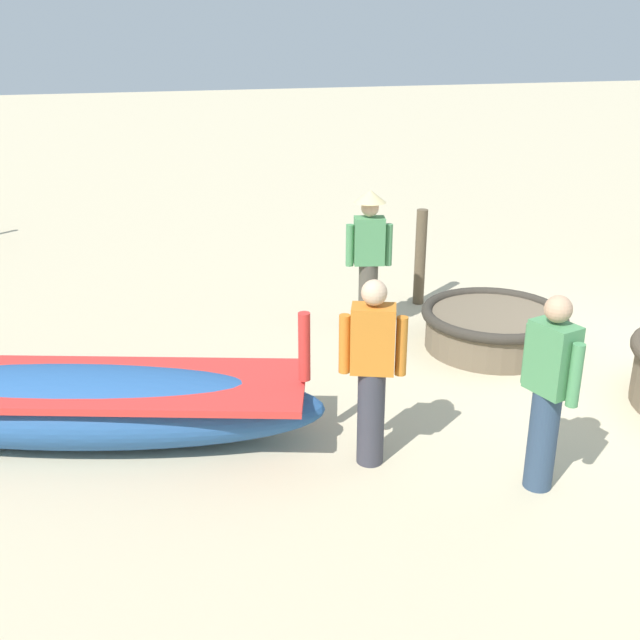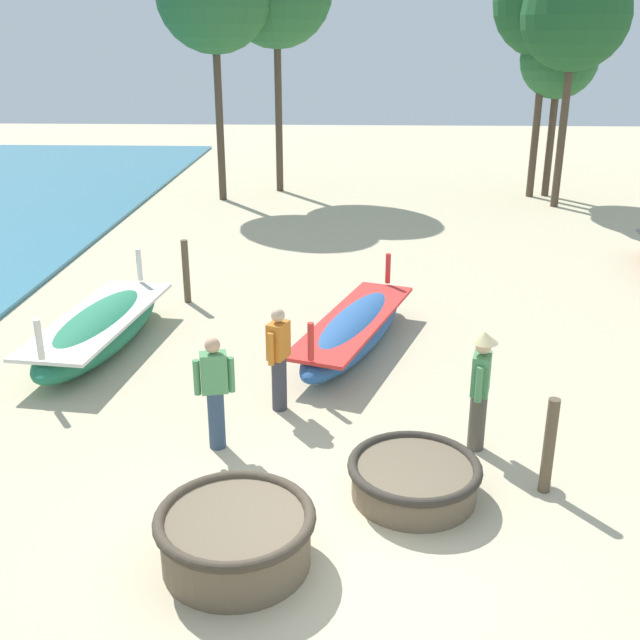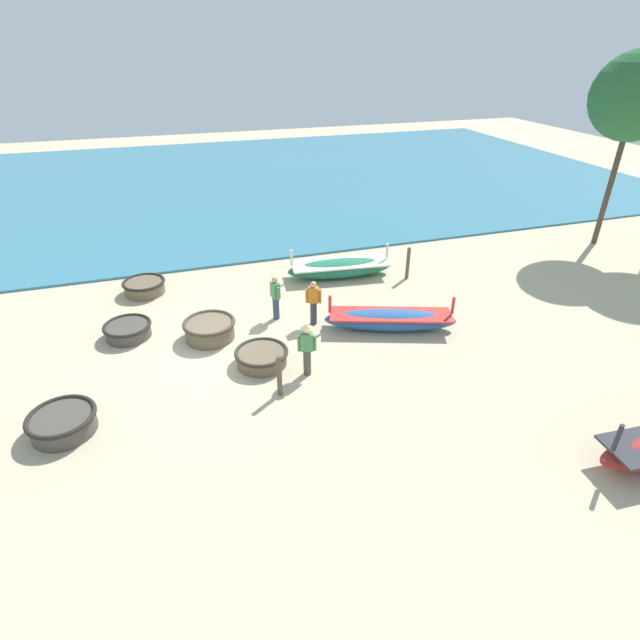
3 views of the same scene
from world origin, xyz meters
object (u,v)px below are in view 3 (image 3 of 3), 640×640
Objects in this scene: fisherman_standing_left at (313,302)px; mooring_post_shoreline at (279,376)px; long_boat_ochre_hull at (390,320)px; fisherman_with_hat at (275,297)px; long_boat_white_hull at (340,268)px; tree_right_mid at (636,97)px; coracle_front_left at (144,286)px; coracle_weathered at (128,330)px; coracle_beside_post at (210,329)px; coracle_far_right at (262,356)px; coracle_upturned at (63,422)px; mooring_post_inland at (408,263)px; fisherman_hauling at (307,346)px.

fisherman_standing_left is 1.27× the size of mooring_post_shoreline.
fisherman_with_hat is (-1.82, -3.41, 0.49)m from long_boat_ochre_hull.
long_boat_ochre_hull is 4.42m from long_boat_white_hull.
tree_right_mid is at bearing 89.61° from long_boat_white_hull.
fisherman_with_hat reaches higher than long_boat_ochre_hull.
mooring_post_shoreline is at bearing 24.38° from coracle_front_left.
coracle_weathered is at bearing -104.34° from long_boat_ochre_hull.
coracle_beside_post is 2.32m from coracle_far_right.
fisherman_with_hat reaches higher than coracle_far_right.
coracle_beside_post is (4.00, 1.96, 0.05)m from coracle_front_left.
coracle_far_right is at bearing -81.03° from long_boat_ochre_hull.
coracle_upturned is 11.52m from long_boat_white_hull.
mooring_post_inland reaches higher than long_boat_white_hull.
mooring_post_inland is (-1.59, 5.72, -0.18)m from fisherman_with_hat.
fisherman_with_hat reaches higher than mooring_post_inland.
coracle_front_left is 0.96× the size of coracle_upturned.
coracle_weathered is 8.38m from long_boat_white_hull.
fisherman_hauling reaches higher than coracle_far_right.
long_boat_white_hull is 2.75× the size of fisherman_standing_left.
fisherman_hauling is 17.70m from tree_right_mid.
fisherman_hauling is (3.71, 4.92, 0.70)m from coracle_weathered.
fisherman_standing_left is 0.19× the size of tree_right_mid.
long_boat_ochre_hull is (5.23, 7.69, 0.07)m from coracle_front_left.
fisherman_with_hat reaches higher than long_boat_white_hull.
coracle_upturned is 7.41m from fisherman_with_hat.
fisherman_with_hat is 1.27× the size of mooring_post_shoreline.
fisherman_standing_left reaches higher than coracle_beside_post.
fisherman_hauling is 1.35× the size of mooring_post_shoreline.
coracle_upturned is at bearing -65.30° from mooring_post_inland.
fisherman_with_hat is (-3.92, 6.26, 0.54)m from coracle_upturned.
tree_right_mid is at bearing 106.19° from coracle_upturned.
fisherman_standing_left is at bearing 80.32° from coracle_weathered.
tree_right_mid is (-5.03, 16.93, 6.04)m from coracle_far_right.
long_boat_ochre_hull is 0.54× the size of tree_right_mid.
long_boat_ochre_hull is (2.10, 8.23, 0.09)m from coracle_weathered.
coracle_beside_post is 1.35× the size of mooring_post_shoreline.
fisherman_hauling reaches higher than coracle_weathered.
long_boat_white_hull is (-2.31, 8.05, 0.11)m from coracle_weathered.
mooring_post_shoreline is at bearing -11.97° from fisherman_with_hat.
fisherman_with_hat is (-0.59, 2.32, 0.50)m from coracle_beside_post.
coracle_beside_post reaches higher than coracle_weathered.
long_boat_ochre_hull is at bearing 115.88° from fisherman_hauling.
long_boat_ochre_hull is at bearing -70.85° from tree_right_mid.
long_boat_ochre_hull is at bearing -34.09° from mooring_post_inland.
coracle_beside_post is at bearing -75.66° from fisherman_with_hat.
mooring_post_inland is (-5.02, 5.62, -0.30)m from fisherman_hauling.
coracle_far_right is 4.51m from long_boat_ochre_hull.
tree_right_mid is (0.09, 12.65, 5.93)m from long_boat_white_hull.
coracle_far_right is at bearing 28.64° from coracle_front_left.
coracle_far_right is (5.93, 3.24, -0.03)m from coracle_front_left.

